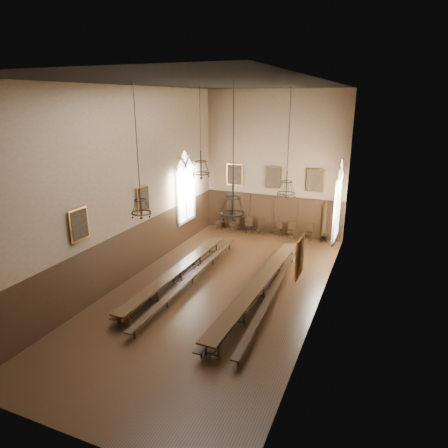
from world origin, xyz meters
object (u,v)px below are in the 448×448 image
Objects in this scene: table_right at (259,290)px; bench_right_inner at (247,292)px; bench_left_outer at (168,276)px; chair_4 at (278,232)px; chair_1 at (235,226)px; chandelier_front_right at (233,205)px; bench_right_outer at (271,296)px; chandelier_back_left at (201,168)px; chandelier_back_right at (286,186)px; chair_0 at (220,224)px; chair_3 at (261,229)px; chandelier_front_left at (141,204)px; bench_left_inner at (193,278)px; chair_6 at (308,235)px; chair_2 at (249,228)px; chair_7 at (324,238)px; chair_5 at (291,233)px; table_left at (177,276)px.

table_right reaches higher than bench_right_inner.
bench_left_outer is 9.99× the size of chair_4.
chair_1 is (-4.37, 8.39, -0.10)m from table_right.
bench_right_outer is at bearing 76.63° from chandelier_front_right.
table_right is at bearing -34.38° from chandelier_back_left.
chair_4 is 0.18× the size of chandelier_back_right.
chair_0 reaches higher than bench_right_inner.
chandelier_front_left reaches higher than chair_3.
chandelier_back_right is (3.67, 2.66, 4.20)m from bench_left_inner.
chandelier_front_left is (0.27, -5.79, -0.43)m from chandelier_back_left.
chair_6 is at bearing 50.63° from chandelier_back_left.
chandelier_back_left is (-1.55, -5.63, 4.79)m from chair_3.
chair_6 is at bearing 58.75° from bench_left_outer.
bench_right_outer is at bearing -85.01° from chair_2.
chair_1 is at bearing 114.23° from bench_right_inner.
chandelier_back_right is at bearing 85.95° from chandelier_front_right.
chair_3 is at bearing -165.76° from chair_4.
chandelier_back_right is at bearing -111.28° from chair_7.
chandelier_back_right reaches higher than bench_right_outer.
bench_left_outer is 0.91× the size of bench_right_outer.
chandelier_front_left is (-4.42, -2.87, 4.37)m from bench_right_outer.
bench_left_outer is 8.50m from chair_2.
chair_5 is at bearing 93.73° from table_right.
table_right is 8.58m from chair_7.
bench_right_outer is 11.00× the size of chair_4.
chair_3 is 1.11× the size of chair_4.
chair_4 is 0.89× the size of chair_5.
chair_6 is (0.53, 8.41, -0.09)m from table_right.
bench_right_inner is 1.00× the size of bench_right_outer.
table_left is 10.14m from chair_7.
chair_0 is 0.23× the size of chandelier_back_left.
chandelier_front_right is (3.28, -11.43, 4.67)m from chair_2.
chair_5 is 2.03m from chair_7.
table_left is at bearing -89.37° from chandelier_back_left.
chandelier_front_right is (0.47, -11.45, 4.68)m from chair_5.
chair_1 is at bearing 92.15° from table_left.
chair_2 is 0.23× the size of chandelier_front_right.
bench_left_inner is 10.45× the size of chair_5.
chair_4 is at bearing -175.16° from chair_6.
chair_7 is (4.84, 0.04, -0.03)m from chair_2.
table_left is 9.18× the size of chair_3.
bench_right_outer is at bearing -61.40° from chair_4.
chair_4 is at bearing 96.05° from bench_right_inner.
chandelier_back_right is at bearing 74.97° from bench_right_inner.
table_left is 0.54m from bench_left_outer.
bench_right_outer is 2.23× the size of chandelier_front_right.
chandelier_back_left is (-3.60, 3.02, 4.80)m from bench_right_inner.
bench_left_inner is 5.51m from chandelier_back_left.
table_right is at bearing -109.72° from chair_7.
chair_5 reaches higher than table_right.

